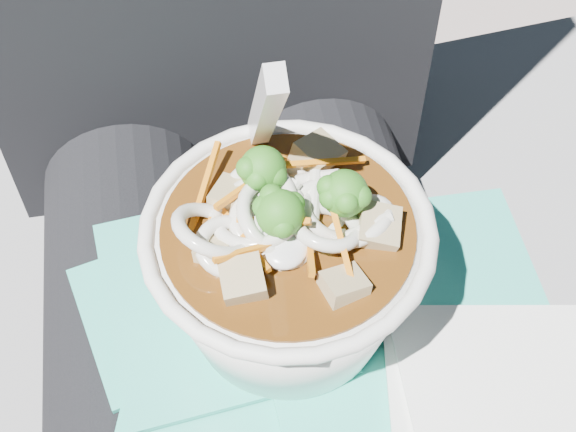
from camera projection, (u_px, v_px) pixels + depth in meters
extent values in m
cube|color=slate|center=(250.00, 396.00, 0.85)|extent=(1.05, 0.60, 0.42)
cylinder|color=black|center=(381.00, 401.00, 0.55)|extent=(0.14, 0.48, 0.14)
cube|color=#2BB39C|center=(179.00, 304.00, 0.52)|extent=(0.14, 0.13, 0.00)
cube|color=#2BB39C|center=(316.00, 365.00, 0.49)|extent=(0.18, 0.15, 0.00)
cube|color=#2BB39C|center=(253.00, 347.00, 0.50)|extent=(0.17, 0.16, 0.00)
cube|color=#2BB39C|center=(413.00, 319.00, 0.51)|extent=(0.18, 0.19, 0.00)
cube|color=#2BB39C|center=(351.00, 308.00, 0.51)|extent=(0.20, 0.20, 0.00)
cube|color=#2BB39C|center=(219.00, 296.00, 0.51)|extent=(0.16, 0.17, 0.00)
cube|color=silver|center=(516.00, 415.00, 0.46)|extent=(0.17, 0.17, 0.00)
cube|color=silver|center=(500.00, 398.00, 0.46)|extent=(0.11, 0.11, 0.00)
torus|color=white|center=(288.00, 230.00, 0.43)|extent=(0.16, 0.16, 0.01)
cylinder|color=#432409|center=(288.00, 233.00, 0.43)|extent=(0.14, 0.14, 0.01)
torus|color=silver|center=(279.00, 239.00, 0.43)|extent=(0.06, 0.06, 0.02)
torus|color=silver|center=(264.00, 222.00, 0.43)|extent=(0.05, 0.05, 0.02)
torus|color=silver|center=(228.00, 247.00, 0.42)|extent=(0.04, 0.04, 0.02)
torus|color=silver|center=(213.00, 231.00, 0.42)|extent=(0.06, 0.06, 0.04)
torus|color=silver|center=(324.00, 217.00, 0.44)|extent=(0.06, 0.06, 0.04)
torus|color=silver|center=(327.00, 226.00, 0.42)|extent=(0.06, 0.06, 0.02)
torus|color=silver|center=(281.00, 218.00, 0.43)|extent=(0.07, 0.07, 0.03)
torus|color=silver|center=(357.00, 221.00, 0.43)|extent=(0.06, 0.05, 0.03)
torus|color=silver|center=(325.00, 218.00, 0.43)|extent=(0.04, 0.04, 0.03)
torus|color=silver|center=(312.00, 208.00, 0.44)|extent=(0.05, 0.05, 0.02)
torus|color=silver|center=(256.00, 208.00, 0.44)|extent=(0.06, 0.07, 0.06)
torus|color=silver|center=(281.00, 197.00, 0.44)|extent=(0.05, 0.05, 0.02)
torus|color=silver|center=(257.00, 212.00, 0.43)|extent=(0.05, 0.05, 0.02)
cylinder|color=silver|center=(314.00, 202.00, 0.43)|extent=(0.02, 0.04, 0.01)
cylinder|color=silver|center=(279.00, 206.00, 0.43)|extent=(0.03, 0.03, 0.02)
cylinder|color=silver|center=(363.00, 230.00, 0.42)|extent=(0.04, 0.02, 0.01)
cylinder|color=silver|center=(250.00, 251.00, 0.41)|extent=(0.02, 0.04, 0.02)
cylinder|color=silver|center=(316.00, 178.00, 0.44)|extent=(0.03, 0.02, 0.02)
cylinder|color=#709849|center=(343.00, 207.00, 0.43)|extent=(0.01, 0.01, 0.01)
sphere|color=#1D6116|center=(344.00, 193.00, 0.42)|extent=(0.03, 0.03, 0.03)
sphere|color=#1D6116|center=(331.00, 198.00, 0.42)|extent=(0.01, 0.01, 0.01)
sphere|color=#1D6116|center=(329.00, 187.00, 0.42)|extent=(0.01, 0.01, 0.01)
sphere|color=#1D6116|center=(346.00, 202.00, 0.41)|extent=(0.01, 0.01, 0.01)
sphere|color=#1D6116|center=(360.00, 196.00, 0.42)|extent=(0.01, 0.01, 0.01)
cylinder|color=#709849|center=(263.00, 183.00, 0.44)|extent=(0.01, 0.01, 0.01)
sphere|color=#1D6116|center=(263.00, 169.00, 0.43)|extent=(0.03, 0.03, 0.03)
sphere|color=#1D6116|center=(275.00, 176.00, 0.43)|extent=(0.01, 0.01, 0.01)
sphere|color=#1D6116|center=(258.00, 179.00, 0.43)|extent=(0.01, 0.01, 0.01)
sphere|color=#1D6116|center=(248.00, 168.00, 0.43)|extent=(0.01, 0.01, 0.01)
sphere|color=#1D6116|center=(248.00, 169.00, 0.43)|extent=(0.01, 0.01, 0.01)
cylinder|color=#709849|center=(280.00, 227.00, 0.42)|extent=(0.01, 0.01, 0.01)
sphere|color=#1D6116|center=(280.00, 213.00, 0.41)|extent=(0.03, 0.03, 0.03)
sphere|color=#1D6116|center=(265.00, 207.00, 0.41)|extent=(0.01, 0.01, 0.01)
sphere|color=#1D6116|center=(283.00, 226.00, 0.41)|extent=(0.01, 0.01, 0.01)
sphere|color=#1D6116|center=(293.00, 203.00, 0.42)|extent=(0.01, 0.01, 0.01)
sphere|color=#1D6116|center=(272.00, 196.00, 0.41)|extent=(0.01, 0.01, 0.01)
cube|color=orange|center=(341.00, 239.00, 0.41)|extent=(0.01, 0.05, 0.02)
cube|color=orange|center=(286.00, 203.00, 0.43)|extent=(0.01, 0.05, 0.01)
cube|color=orange|center=(244.00, 239.00, 0.42)|extent=(0.02, 0.05, 0.01)
cube|color=orange|center=(309.00, 240.00, 0.42)|extent=(0.01, 0.06, 0.02)
cube|color=orange|center=(251.00, 183.00, 0.44)|extent=(0.05, 0.03, 0.01)
cube|color=orange|center=(324.00, 162.00, 0.45)|extent=(0.05, 0.01, 0.01)
cube|color=orange|center=(205.00, 186.00, 0.44)|extent=(0.03, 0.05, 0.02)
cube|color=orange|center=(259.00, 221.00, 0.42)|extent=(0.05, 0.02, 0.02)
cube|color=orange|center=(247.00, 251.00, 0.41)|extent=(0.04, 0.01, 0.01)
cube|color=#937B53|center=(378.00, 228.00, 0.43)|extent=(0.03, 0.03, 0.02)
cube|color=#937B53|center=(318.00, 155.00, 0.46)|extent=(0.03, 0.03, 0.02)
cube|color=#937B53|center=(233.00, 198.00, 0.44)|extent=(0.03, 0.03, 0.02)
cube|color=#937B53|center=(215.00, 248.00, 0.42)|extent=(0.03, 0.03, 0.02)
cube|color=#937B53|center=(243.00, 280.00, 0.40)|extent=(0.02, 0.02, 0.02)
cube|color=#937B53|center=(344.00, 287.00, 0.41)|extent=(0.03, 0.03, 0.02)
ellipsoid|color=silver|center=(281.00, 239.00, 0.42)|extent=(0.03, 0.04, 0.01)
cube|color=silver|center=(265.00, 110.00, 0.41)|extent=(0.01, 0.08, 0.12)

